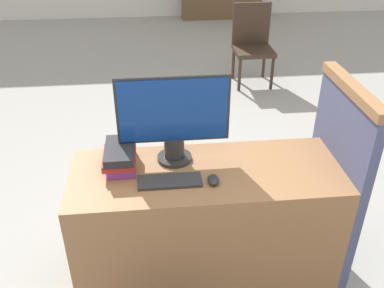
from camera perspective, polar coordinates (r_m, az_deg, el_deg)
name	(u,v)px	position (r m, az deg, el deg)	size (l,w,h in m)	color
desk	(205,228)	(2.45, 1.79, -11.08)	(1.41, 0.55, 0.77)	#8C603D
carrel_divider	(334,182)	(2.54, 18.40, -4.86)	(0.07, 0.65, 1.20)	#474C70
monitor	(174,119)	(2.18, -2.48, 3.37)	(0.58, 0.19, 0.48)	#282828
keyboard	(170,181)	(2.13, -2.97, -4.96)	(0.32, 0.12, 0.02)	#2D2D2D
mouse	(213,180)	(2.12, 2.86, -4.78)	(0.06, 0.09, 0.03)	#262626
book_stack	(120,157)	(2.24, -9.54, -1.68)	(0.17, 0.27, 0.12)	#7A3384
far_chair	(252,41)	(5.17, 8.06, 13.44)	(0.44, 0.44, 0.91)	#38281E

